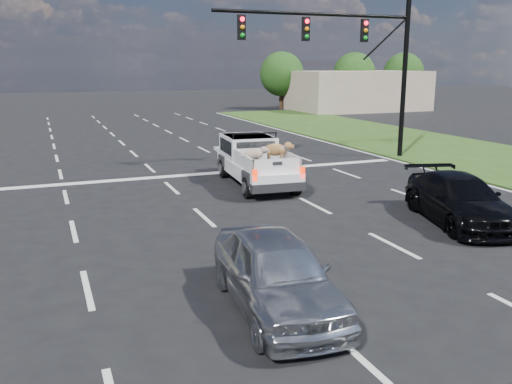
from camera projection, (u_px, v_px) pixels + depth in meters
ground at (329, 255)px, 12.24m from camera, size 160.00×160.00×0.00m
road_markings at (233, 192)px, 18.17m from camera, size 17.75×60.00×0.01m
traffic_signal at (359, 52)px, 23.23m from camera, size 9.11×0.31×7.00m
building_right at (358, 91)px, 50.49m from camera, size 12.00×7.00×3.60m
tree_far_d at (282, 74)px, 51.60m from camera, size 4.20×4.20×5.40m
tree_far_e at (354, 74)px, 54.48m from camera, size 4.20×4.20×5.40m
tree_far_f at (404, 73)px, 56.64m from camera, size 4.20×4.20×5.40m
pickup_truck at (255, 161)px, 19.27m from camera, size 2.21×5.06×1.84m
silver_sedan at (276, 273)px, 9.37m from camera, size 1.95×4.11×1.36m
black_coupe at (459, 199)px, 14.63m from camera, size 2.93×4.73×1.28m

